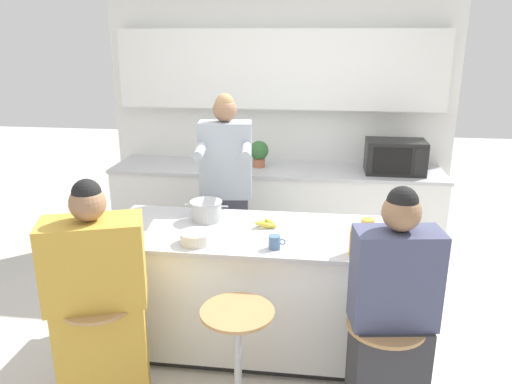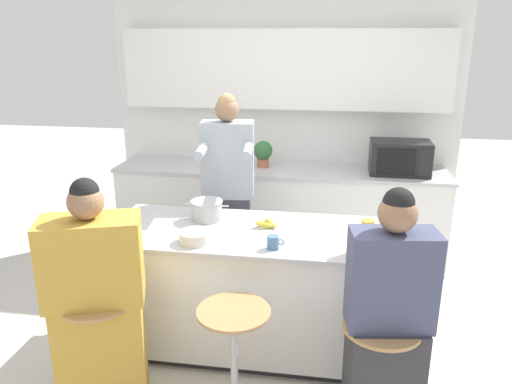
{
  "view_description": "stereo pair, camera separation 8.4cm",
  "coord_description": "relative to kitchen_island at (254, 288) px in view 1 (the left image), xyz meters",
  "views": [
    {
      "loc": [
        0.42,
        -3.1,
        2.16
      ],
      "look_at": [
        0.0,
        0.08,
        1.13
      ],
      "focal_mm": 35.0,
      "sensor_mm": 36.0,
      "label": 1
    },
    {
      "loc": [
        0.5,
        -3.09,
        2.16
      ],
      "look_at": [
        0.0,
        0.08,
        1.13
      ],
      "focal_mm": 35.0,
      "sensor_mm": 36.0,
      "label": 2
    }
  ],
  "objects": [
    {
      "name": "person_cooking",
      "position": [
        -0.31,
        0.65,
        0.41
      ],
      "size": [
        0.47,
        0.6,
        1.72
      ],
      "rotation": [
        0.0,
        0.0,
        0.13
      ],
      "color": "#383842",
      "rests_on": "ground_plane"
    },
    {
      "name": "coffee_cup_far",
      "position": [
        0.76,
        0.08,
        0.48
      ],
      "size": [
        0.12,
        0.09,
        0.09
      ],
      "color": "orange",
      "rests_on": "kitchen_island"
    },
    {
      "name": "bar_stool_rightmost",
      "position": [
        0.8,
        -0.74,
        -0.04
      ],
      "size": [
        0.42,
        0.42,
        0.7
      ],
      "color": "tan",
      "rests_on": "ground_plane"
    },
    {
      "name": "cooking_pot",
      "position": [
        -0.37,
        0.16,
        0.51
      ],
      "size": [
        0.32,
        0.23,
        0.14
      ],
      "color": "#B7BABC",
      "rests_on": "kitchen_island"
    },
    {
      "name": "wall_back",
      "position": [
        0.0,
        1.88,
        1.1
      ],
      "size": [
        3.43,
        0.22,
        2.7
      ],
      "color": "silver",
      "rests_on": "ground_plane"
    },
    {
      "name": "coffee_cup_near",
      "position": [
        0.16,
        -0.27,
        0.48
      ],
      "size": [
        0.11,
        0.07,
        0.08
      ],
      "color": "#4C7099",
      "rests_on": "kitchen_island"
    },
    {
      "name": "juice_carton",
      "position": [
        0.65,
        -0.29,
        0.52
      ],
      "size": [
        0.07,
        0.07,
        0.18
      ],
      "color": "gold",
      "rests_on": "kitchen_island"
    },
    {
      "name": "kitchen_island",
      "position": [
        0.0,
        0.0,
        0.0
      ],
      "size": [
        2.0,
        0.82,
        0.88
      ],
      "color": "black",
      "rests_on": "ground_plane"
    },
    {
      "name": "person_wrapped_blanket",
      "position": [
        -0.8,
        -0.73,
        0.22
      ],
      "size": [
        0.61,
        0.45,
        1.43
      ],
      "rotation": [
        0.0,
        0.0,
        0.33
      ],
      "color": "gold",
      "rests_on": "ground_plane"
    },
    {
      "name": "microwave",
      "position": [
        1.11,
        1.52,
        0.62
      ],
      "size": [
        0.54,
        0.34,
        0.31
      ],
      "color": "black",
      "rests_on": "back_counter"
    },
    {
      "name": "bar_stool_center",
      "position": [
        0.0,
        -0.72,
        -0.04
      ],
      "size": [
        0.42,
        0.42,
        0.7
      ],
      "color": "tan",
      "rests_on": "ground_plane"
    },
    {
      "name": "ground_plane",
      "position": [
        0.0,
        0.0,
        -0.45
      ],
      "size": [
        16.0,
        16.0,
        0.0
      ],
      "primitive_type": "plane",
      "color": "beige"
    },
    {
      "name": "potted_plant",
      "position": [
        -0.17,
        1.57,
        0.61
      ],
      "size": [
        0.18,
        0.18,
        0.26
      ],
      "color": "#A86042",
      "rests_on": "back_counter"
    },
    {
      "name": "back_counter",
      "position": [
        0.0,
        1.57,
        0.01
      ],
      "size": [
        3.18,
        0.66,
        0.91
      ],
      "color": "white",
      "rests_on": "ground_plane"
    },
    {
      "name": "person_seated_near",
      "position": [
        0.83,
        -0.73,
        0.22
      ],
      "size": [
        0.46,
        0.32,
        1.45
      ],
      "rotation": [
        0.0,
        0.0,
        0.15
      ],
      "color": "#333338",
      "rests_on": "ground_plane"
    },
    {
      "name": "bar_stool_leftmost",
      "position": [
        -0.8,
        -0.74,
        -0.04
      ],
      "size": [
        0.42,
        0.42,
        0.7
      ],
      "color": "tan",
      "rests_on": "ground_plane"
    },
    {
      "name": "fruit_bowl",
      "position": [
        -0.34,
        -0.25,
        0.47
      ],
      "size": [
        0.2,
        0.2,
        0.07
      ],
      "color": "silver",
      "rests_on": "kitchen_island"
    },
    {
      "name": "banana_bunch",
      "position": [
        0.07,
        0.08,
        0.46
      ],
      "size": [
        0.18,
        0.13,
        0.06
      ],
      "color": "yellow",
      "rests_on": "kitchen_island"
    }
  ]
}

